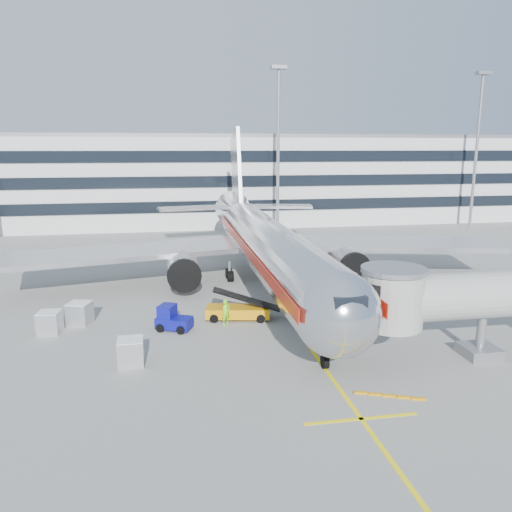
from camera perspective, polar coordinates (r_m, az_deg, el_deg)
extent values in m
plane|color=gray|center=(39.03, 4.25, -7.78)|extent=(180.00, 180.00, 0.00)
cube|color=yellow|center=(48.31, 1.34, -3.78)|extent=(0.25, 70.00, 0.01)
cube|color=yellow|center=(26.93, 11.93, -17.75)|extent=(6.00, 0.25, 0.01)
cylinder|color=silver|center=(45.40, 1.86, 0.62)|extent=(5.00, 36.00, 5.00)
sphere|color=silver|center=(28.61, 9.32, -6.57)|extent=(5.00, 5.00, 5.00)
cone|color=silver|center=(67.68, -2.15, 5.00)|extent=(5.00, 10.00, 5.00)
cube|color=black|center=(26.93, 10.45, -5.30)|extent=(1.80, 1.20, 0.90)
cube|color=#B7B7BC|center=(54.71, 14.10, 1.41)|extent=(24.95, 12.07, 0.50)
cube|color=#B7B7BC|center=(50.15, -14.18, 0.44)|extent=(24.95, 12.07, 0.50)
cylinder|color=#99999E|center=(49.91, 10.40, -0.86)|extent=(3.00, 4.20, 3.00)
cylinder|color=#99999E|center=(46.87, -8.29, -1.63)|extent=(3.00, 4.20, 3.00)
cylinder|color=black|center=(48.09, 11.22, -1.39)|extent=(3.10, 0.50, 3.10)
cylinder|color=black|center=(44.93, -8.20, -2.24)|extent=(3.10, 0.50, 3.10)
cube|color=#B7B7BC|center=(67.76, -2.24, 8.74)|extent=(0.45, 9.39, 13.72)
cube|color=#B7B7BC|center=(69.54, 2.25, 5.69)|extent=(10.41, 4.94, 0.35)
cube|color=#B7B7BC|center=(68.07, -6.88, 5.47)|extent=(10.41, 4.94, 0.35)
cylinder|color=gray|center=(31.56, 7.90, -11.11)|extent=(0.24, 0.24, 1.80)
cylinder|color=black|center=(31.74, 7.88, -11.85)|extent=(0.35, 0.90, 0.90)
cylinder|color=gray|center=(52.51, 3.91, -1.37)|extent=(0.30, 0.30, 2.00)
cylinder|color=gray|center=(51.38, -3.04, -1.67)|extent=(0.30, 0.30, 2.00)
cube|color=red|center=(45.92, 4.94, 1.10)|extent=(0.06, 38.00, 0.90)
cube|color=red|center=(44.90, -1.29, 0.89)|extent=(0.06, 38.00, 0.90)
cylinder|color=#A8A8A3|center=(35.04, 24.68, -4.04)|extent=(13.00, 3.00, 3.00)
cylinder|color=#A8A8A3|center=(31.93, 15.29, -4.85)|extent=(3.80, 3.80, 3.40)
cylinder|color=gray|center=(31.44, 15.49, -1.54)|extent=(4.00, 4.00, 0.30)
cube|color=black|center=(31.41, 13.14, -5.02)|extent=(1.40, 2.60, 2.60)
cylinder|color=gray|center=(35.81, 24.31, -8.04)|extent=(0.56, 0.56, 3.20)
cube|color=gray|center=(36.24, 24.13, -9.90)|extent=(2.20, 2.20, 0.70)
cylinder|color=black|center=(35.76, 22.92, -10.09)|extent=(0.35, 0.70, 0.70)
cylinder|color=black|center=(36.74, 25.32, -9.71)|extent=(0.35, 0.70, 0.70)
cube|color=silver|center=(94.14, -4.45, 8.67)|extent=(150.00, 24.00, 15.00)
cube|color=black|center=(82.46, -3.58, 5.73)|extent=(150.00, 0.30, 1.80)
cube|color=black|center=(82.10, -3.61, 8.50)|extent=(150.00, 0.30, 1.80)
cube|color=black|center=(81.93, -3.65, 11.30)|extent=(150.00, 0.30, 1.80)
cube|color=gray|center=(93.98, -4.53, 13.42)|extent=(150.00, 24.00, 0.60)
cylinder|color=gray|center=(79.39, 2.53, 11.64)|extent=(0.50, 0.50, 25.00)
cube|color=gray|center=(80.27, 2.63, 20.74)|extent=(2.40, 1.20, 0.50)
cylinder|color=gray|center=(92.88, 23.86, 10.72)|extent=(0.50, 0.50, 25.00)
cube|color=gray|center=(93.63, 24.57, 18.48)|extent=(2.40, 1.20, 0.50)
cube|color=orange|center=(39.86, -2.08, -6.37)|extent=(5.28, 2.71, 0.80)
cube|color=black|center=(39.54, -2.09, -4.95)|extent=(5.42, 2.20, 1.75)
cylinder|color=black|center=(40.83, -4.61, -6.36)|extent=(0.73, 0.44, 0.69)
cylinder|color=black|center=(39.32, -4.81, -7.11)|extent=(0.73, 0.44, 0.69)
cylinder|color=black|center=(40.67, 0.56, -6.40)|extent=(0.73, 0.44, 0.69)
cylinder|color=black|center=(39.16, 0.57, -7.15)|extent=(0.73, 0.44, 0.69)
cube|color=#0B0E80|center=(38.05, -9.33, -7.51)|extent=(2.92, 2.39, 0.82)
cube|color=#0B0E80|center=(38.00, -10.12, -6.26)|extent=(1.56, 1.70, 1.00)
cube|color=black|center=(37.90, -10.14, -5.80)|extent=(1.40, 1.49, 0.09)
cylinder|color=black|center=(39.05, -10.01, -7.44)|extent=(0.69, 0.51, 0.64)
cylinder|color=black|center=(37.89, -10.87, -8.09)|extent=(0.69, 0.51, 0.64)
cylinder|color=black|center=(38.42, -7.77, -7.69)|extent=(0.69, 0.51, 0.64)
cylinder|color=black|center=(37.24, -8.58, -8.37)|extent=(0.69, 0.51, 0.64)
cube|color=#B1B3B9|center=(39.90, -22.52, -7.06)|extent=(1.71, 1.71, 1.59)
cube|color=white|center=(39.65, -22.62, -5.95)|extent=(1.71, 1.71, 0.06)
cube|color=#B1B3B9|center=(41.04, -19.50, -6.23)|extent=(2.01, 2.01, 1.67)
cube|color=white|center=(40.79, -19.59, -5.09)|extent=(2.01, 2.01, 0.06)
cube|color=#B1B3B9|center=(32.78, -14.12, -10.62)|extent=(1.61, 1.61, 1.63)
cube|color=white|center=(32.47, -14.20, -9.26)|extent=(1.61, 1.61, 0.06)
imported|color=#7CE718|center=(38.54, -3.46, -6.43)|extent=(0.89, 0.83, 2.04)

